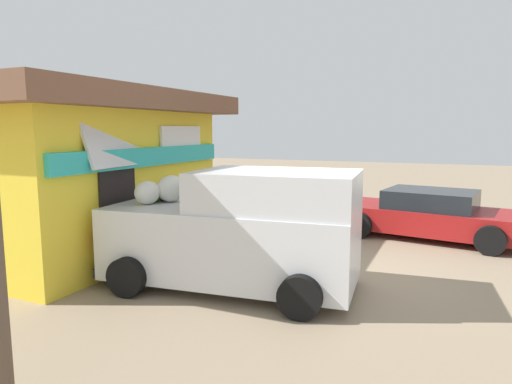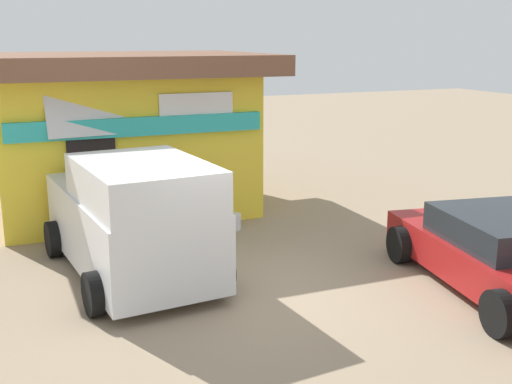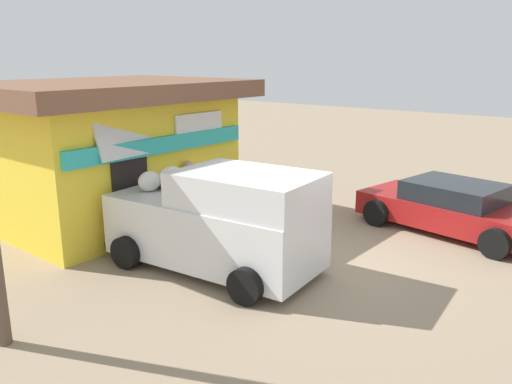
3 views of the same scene
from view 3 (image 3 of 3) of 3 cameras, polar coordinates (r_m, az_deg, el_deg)
The scene contains 8 objects.
ground_plane at distance 10.48m, azimuth 5.44°, elevation -7.95°, with size 60.00×60.00×0.00m, color gray.
storefront_bar at distance 13.33m, azimuth -15.58°, elevation 4.55°, with size 6.25×4.89×3.43m.
delivery_van at distance 9.97m, azimuth -4.02°, elevation -3.06°, with size 2.44×4.56×2.86m.
parked_sedan at distance 13.07m, azimuth 20.69°, elevation -1.63°, with size 2.75×4.49×1.18m.
vendor_standing at distance 12.32m, azimuth -7.35°, elevation 0.22°, with size 0.37×0.57×1.67m.
customer_bending at distance 11.90m, azimuth -11.62°, elevation -1.00°, with size 0.77×0.62×1.42m.
unloaded_banana_pile at distance 12.07m, azimuth -14.86°, elevation -4.32°, with size 0.76×0.65×0.41m.
paint_bucket at distance 13.03m, azimuth -2.56°, elevation -2.58°, with size 0.31×0.31×0.32m, color silver.
Camera 3 is at (-8.20, -5.14, 4.01)m, focal length 36.69 mm.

